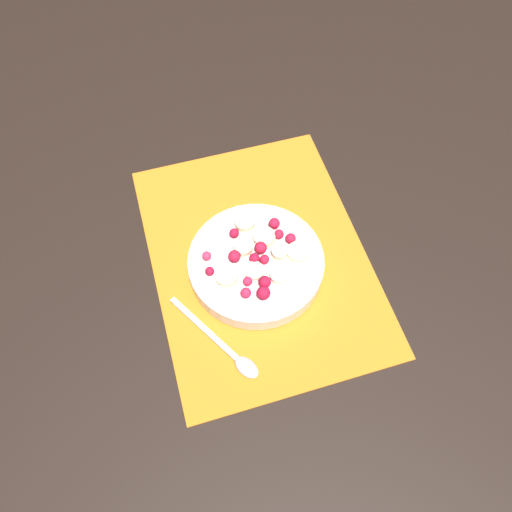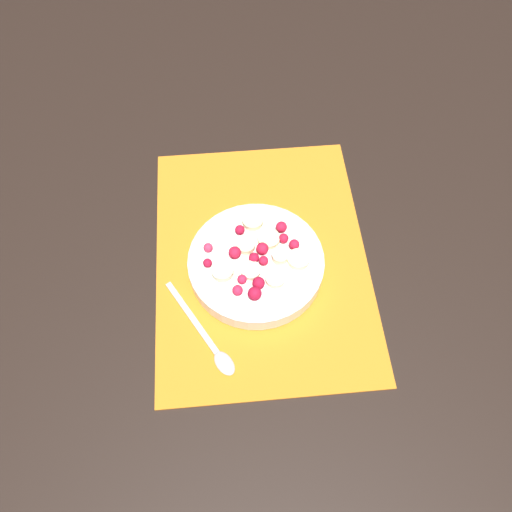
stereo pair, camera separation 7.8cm
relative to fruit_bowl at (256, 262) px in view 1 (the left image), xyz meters
The scene contains 4 objects.
ground_plane 0.04m from the fruit_bowl, 153.73° to the left, with size 3.00×3.00×0.00m, color black.
placemat 0.03m from the fruit_bowl, 153.73° to the left, with size 0.47×0.35×0.01m.
fruit_bowl is the anchor object (origin of this frame).
spoon 0.15m from the fruit_bowl, 31.91° to the right, with size 0.17×0.11×0.01m.
Camera 1 is at (0.40, -0.12, 0.72)m, focal length 35.00 mm.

